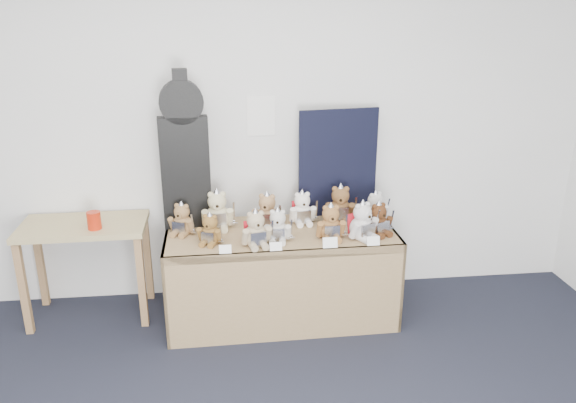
{
  "coord_description": "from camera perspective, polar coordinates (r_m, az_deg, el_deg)",
  "views": [
    {
      "loc": [
        0.19,
        -1.66,
        2.21
      ],
      "look_at": [
        0.6,
        1.94,
        0.95
      ],
      "focal_mm": 35.0,
      "sensor_mm": 36.0,
      "label": 1
    }
  ],
  "objects": [
    {
      "name": "entry_card_a",
      "position": [
        3.68,
        -6.39,
        -4.84
      ],
      "size": [
        0.08,
        0.02,
        0.06
      ],
      "primitive_type": "cube",
      "rotation": [
        -0.24,
        0.0,
        0.02
      ],
      "color": "white",
      "rests_on": "display_table"
    },
    {
      "name": "teddy_back_right",
      "position": [
        4.18,
        5.32,
        -0.4
      ],
      "size": [
        0.25,
        0.22,
        0.31
      ],
      "rotation": [
        0.0,
        0.0,
        -0.16
      ],
      "color": "brown",
      "rests_on": "display_table"
    },
    {
      "name": "entry_card_c",
      "position": [
        3.75,
        4.3,
        -4.19
      ],
      "size": [
        0.1,
        0.02,
        0.07
      ],
      "primitive_type": "cube",
      "rotation": [
        -0.24,
        0.0,
        0.02
      ],
      "color": "white",
      "rests_on": "display_table"
    },
    {
      "name": "room_shell",
      "position": [
        4.23,
        -2.76,
        8.68
      ],
      "size": [
        6.0,
        6.0,
        6.0
      ],
      "color": "silver",
      "rests_on": "floor"
    },
    {
      "name": "teddy_front_left",
      "position": [
        3.75,
        -3.27,
        -2.92
      ],
      "size": [
        0.23,
        0.21,
        0.28
      ],
      "rotation": [
        0.0,
        0.0,
        0.21
      ],
      "color": "tan",
      "rests_on": "display_table"
    },
    {
      "name": "teddy_back_centre_left",
      "position": [
        4.06,
        -2.15,
        -1.08
      ],
      "size": [
        0.23,
        0.22,
        0.29
      ],
      "rotation": [
        0.0,
        0.0,
        -0.31
      ],
      "color": "#A67C53",
      "rests_on": "display_table"
    },
    {
      "name": "teddy_back_centre_right",
      "position": [
        4.13,
        1.46,
        -0.78
      ],
      "size": [
        0.23,
        0.19,
        0.28
      ],
      "rotation": [
        0.0,
        0.0,
        0.08
      ],
      "color": "white",
      "rests_on": "display_table"
    },
    {
      "name": "guitar_case",
      "position": [
        4.02,
        -10.49,
        4.92
      ],
      "size": [
        0.35,
        0.13,
        1.13
      ],
      "rotation": [
        0.0,
        0.0,
        0.1
      ],
      "color": "black",
      "rests_on": "display_table"
    },
    {
      "name": "entry_card_d",
      "position": [
        3.82,
        8.66,
        -3.99
      ],
      "size": [
        0.09,
        0.02,
        0.06
      ],
      "primitive_type": "cube",
      "rotation": [
        -0.24,
        0.0,
        0.02
      ],
      "color": "white",
      "rests_on": "display_table"
    },
    {
      "name": "teddy_back_far_left",
      "position": [
        4.01,
        -10.73,
        -1.88
      ],
      "size": [
        0.21,
        0.2,
        0.26
      ],
      "rotation": [
        0.0,
        0.0,
        -0.38
      ],
      "color": "olive",
      "rests_on": "display_table"
    },
    {
      "name": "teddy_front_centre",
      "position": [
        3.82,
        -1.05,
        -2.59
      ],
      "size": [
        0.21,
        0.18,
        0.26
      ],
      "rotation": [
        0.0,
        0.0,
        -0.12
      ],
      "color": "beige",
      "rests_on": "display_table"
    },
    {
      "name": "teddy_front_far_left",
      "position": [
        3.82,
        -7.92,
        -2.93
      ],
      "size": [
        0.19,
        0.19,
        0.24
      ],
      "rotation": [
        0.0,
        0.0,
        -0.36
      ],
      "color": "brown",
      "rests_on": "display_table"
    },
    {
      "name": "teddy_front_right",
      "position": [
        3.87,
        4.36,
        -2.25
      ],
      "size": [
        0.23,
        0.18,
        0.28
      ],
      "rotation": [
        0.0,
        0.0,
        0.01
      ],
      "color": "olive",
      "rests_on": "display_table"
    },
    {
      "name": "teddy_back_end",
      "position": [
        4.2,
        8.89,
        -0.73
      ],
      "size": [
        0.22,
        0.22,
        0.27
      ],
      "rotation": [
        0.0,
        0.0,
        0.5
      ],
      "color": "silver",
      "rests_on": "display_table"
    },
    {
      "name": "navy_board",
      "position": [
        4.24,
        5.11,
        3.91
      ],
      "size": [
        0.61,
        0.1,
        0.82
      ],
      "primitive_type": "cube",
      "rotation": [
        0.0,
        0.0,
        0.14
      ],
      "color": "black",
      "rests_on": "display_table"
    },
    {
      "name": "display_table",
      "position": [
        4.01,
        -0.6,
        -5.4
      ],
      "size": [
        1.65,
        0.71,
        0.68
      ],
      "rotation": [
        0.0,
        0.0,
        0.02
      ],
      "color": "olive",
      "rests_on": "floor"
    },
    {
      "name": "teddy_front_end",
      "position": [
        3.98,
        9.2,
        -1.89
      ],
      "size": [
        0.22,
        0.21,
        0.26
      ],
      "rotation": [
        0.0,
        0.0,
        0.4
      ],
      "color": "#4D2D1A",
      "rests_on": "display_table"
    },
    {
      "name": "teddy_front_far_right",
      "position": [
        3.89,
        7.59,
        -2.11
      ],
      "size": [
        0.25,
        0.24,
        0.3
      ],
      "rotation": [
        0.0,
        0.0,
        0.49
      ],
      "color": "silver",
      "rests_on": "display_table"
    },
    {
      "name": "red_cup",
      "position": [
        4.13,
        -19.1,
        -1.83
      ],
      "size": [
        0.09,
        0.09,
        0.13
      ],
      "primitive_type": "cylinder",
      "color": "red",
      "rests_on": "side_table"
    },
    {
      "name": "side_table",
      "position": [
        4.32,
        -19.93,
        -3.68
      ],
      "size": [
        0.89,
        0.5,
        0.74
      ],
      "rotation": [
        0.0,
        0.0,
        0.02
      ],
      "color": "#A18157",
      "rests_on": "floor"
    },
    {
      "name": "teddy_back_left",
      "position": [
        4.07,
        -7.18,
        -1.02
      ],
      "size": [
        0.26,
        0.21,
        0.32
      ],
      "rotation": [
        0.0,
        0.0,
        0.02
      ],
      "color": "beige",
      "rests_on": "display_table"
    },
    {
      "name": "entry_card_b",
      "position": [
        3.7,
        -1.24,
        -4.59
      ],
      "size": [
        0.08,
        0.02,
        0.06
      ],
      "primitive_type": "cube",
      "rotation": [
        -0.24,
        0.0,
        0.02
      ],
      "color": "white",
      "rests_on": "display_table"
    }
  ]
}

